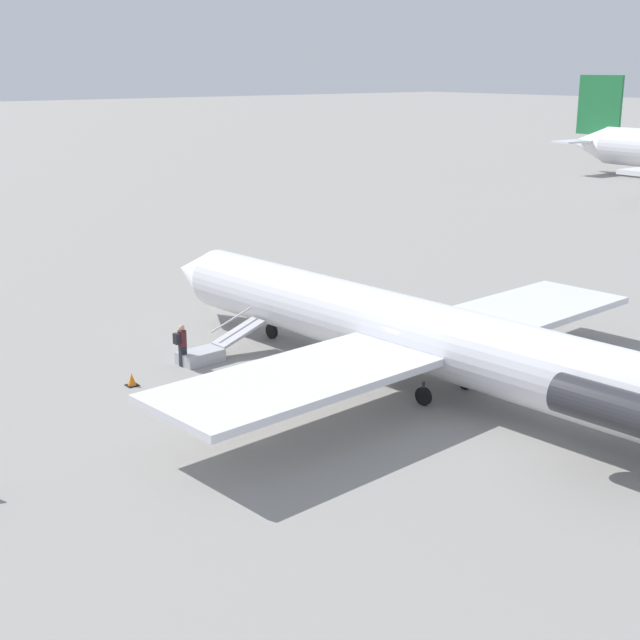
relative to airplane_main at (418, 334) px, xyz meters
The scene contains 5 objects.
ground_plane 2.32m from the airplane_main, ahead, with size 600.00×600.00×0.00m, color gray.
airplane_main is the anchor object (origin of this frame).
boarding_stairs 9.07m from the airplane_main, 30.56° to the left, with size 1.36×4.09×1.74m.
passenger 9.65m from the airplane_main, 37.06° to the left, with size 0.36×0.55×1.74m.
traffic_cone_near_stairs 11.01m from the airplane_main, 51.17° to the left, with size 0.45×0.45×0.49m.
Camera 1 is at (-23.79, 22.39, 11.71)m, focal length 50.00 mm.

